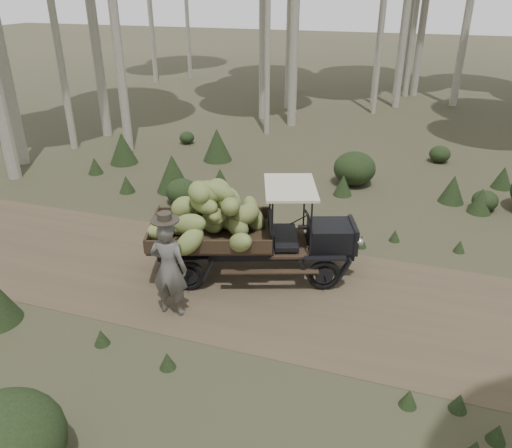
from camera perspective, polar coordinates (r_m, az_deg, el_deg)
name	(u,v)px	position (r m, az deg, el deg)	size (l,w,h in m)	color
ground	(354,305)	(9.96, 11.10, -9.05)	(120.00, 120.00, 0.00)	#473D2B
dirt_track	(354,305)	(9.95, 11.11, -9.03)	(70.00, 4.00, 0.01)	brown
banana_truck	(231,219)	(10.22, -2.87, 0.61)	(4.49, 2.90, 2.18)	black
farmer	(169,267)	(9.19, -9.91, -4.91)	(0.71, 0.53, 2.06)	#57554F
undergrowth	(413,326)	(8.74, 17.49, -11.06)	(23.14, 22.24, 1.37)	#233319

